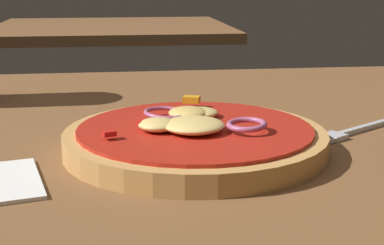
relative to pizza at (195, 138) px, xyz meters
name	(u,v)px	position (x,y,z in m)	size (l,w,h in m)	color
dining_table	(238,173)	(0.03, -0.02, -0.03)	(1.41, 0.90, 0.03)	brown
pizza	(195,138)	(0.00, 0.00, 0.00)	(0.23, 0.23, 0.03)	tan
fork	(361,129)	(0.17, 0.04, -0.01)	(0.16, 0.11, 0.00)	silver
background_table	(112,30)	(-0.08, 1.31, -0.03)	(0.70, 0.63, 0.03)	brown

